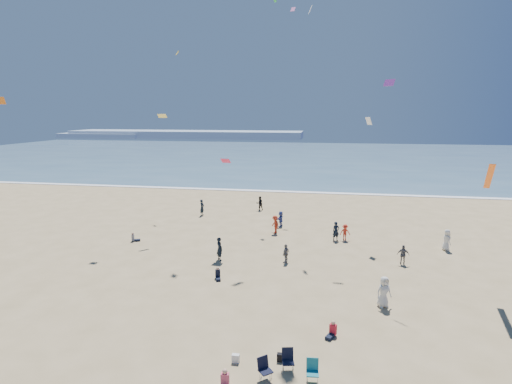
# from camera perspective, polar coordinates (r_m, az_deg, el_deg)

# --- Properties ---
(ocean) EXTENTS (220.00, 100.00, 0.06)m
(ocean) POSITION_cam_1_polar(r_m,az_deg,el_deg) (108.22, 6.89, 5.09)
(ocean) COLOR #476B84
(ocean) RESTS_ON ground
(surf_line) EXTENTS (220.00, 1.20, 0.08)m
(surf_line) POSITION_cam_1_polar(r_m,az_deg,el_deg) (58.85, 4.26, 0.05)
(surf_line) COLOR white
(surf_line) RESTS_ON ground
(headland_far) EXTENTS (110.00, 20.00, 3.20)m
(headland_far) POSITION_cam_1_polar(r_m,az_deg,el_deg) (194.15, -9.99, 8.13)
(headland_far) COLOR #7A8EA8
(headland_far) RESTS_ON ground
(headland_near) EXTENTS (40.00, 14.00, 2.00)m
(headland_near) POSITION_cam_1_polar(r_m,az_deg,el_deg) (206.76, -21.04, 7.57)
(headland_near) COLOR #7A8EA8
(headland_near) RESTS_ON ground
(standing_flyers) EXTENTS (34.38, 38.38, 1.89)m
(standing_flyers) POSITION_cam_1_polar(r_m,az_deg,el_deg) (29.69, 6.96, -9.64)
(standing_flyers) COLOR black
(standing_flyers) RESTS_ON ground
(seated_group) EXTENTS (18.50, 25.03, 0.84)m
(seated_group) POSITION_cam_1_polar(r_m,az_deg,el_deg) (23.32, -4.91, -16.87)
(seated_group) COLOR silver
(seated_group) RESTS_ON ground
(chair_cluster) EXTENTS (2.74, 1.58, 1.00)m
(chair_cluster) POSITION_cam_1_polar(r_m,az_deg,el_deg) (19.02, 4.69, -23.73)
(chair_cluster) COLOR black
(chair_cluster) RESTS_ON ground
(white_tote) EXTENTS (0.35, 0.20, 0.40)m
(white_tote) POSITION_cam_1_polar(r_m,az_deg,el_deg) (20.08, -2.93, -22.65)
(white_tote) COLOR silver
(white_tote) RESTS_ON ground
(black_backpack) EXTENTS (0.30, 0.22, 0.38)m
(black_backpack) POSITION_cam_1_polar(r_m,az_deg,el_deg) (20.17, 3.49, -22.51)
(black_backpack) COLOR black
(black_backpack) RESTS_ON ground
(kites_aloft) EXTENTS (44.13, 42.15, 28.66)m
(kites_aloft) POSITION_cam_1_polar(r_m,az_deg,el_deg) (26.00, 16.66, 20.23)
(kites_aloft) COLOR yellow
(kites_aloft) RESTS_ON ground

